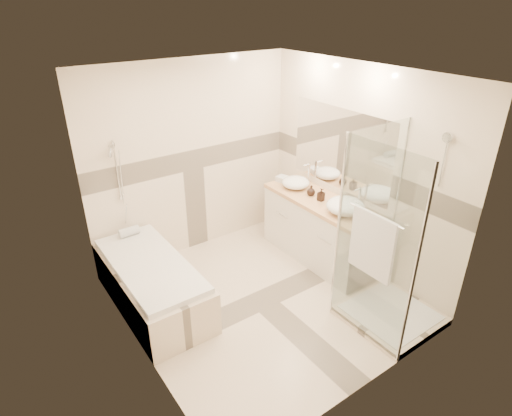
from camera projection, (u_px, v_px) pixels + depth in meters
room at (266, 199)px, 4.37m from camera, size 2.82×3.02×2.52m
bathtub at (152, 281)px, 4.70m from camera, size 0.75×1.70×0.56m
vanity at (318, 229)px, 5.51m from camera, size 0.58×1.62×0.85m
shower_enclosure at (383, 280)px, 4.40m from camera, size 0.96×0.93×2.04m
vessel_sink_near at (296, 182)px, 5.61m from camera, size 0.36×0.36×0.15m
vessel_sink_far at (345, 206)px, 4.96m from camera, size 0.45×0.45×0.18m
faucet_near at (308, 172)px, 5.68m from camera, size 0.12×0.03×0.30m
faucet_far at (359, 196)px, 5.04m from camera, size 0.11×0.03×0.27m
amenity_bottle_a at (321, 195)px, 5.26m from camera, size 0.08×0.08×0.16m
amenity_bottle_b at (311, 191)px, 5.39m from camera, size 0.11×0.11×0.14m
folded_towels at (285, 180)px, 5.79m from camera, size 0.19×0.25×0.07m
rolled_towel at (129, 232)px, 5.08m from camera, size 0.24×0.11×0.11m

